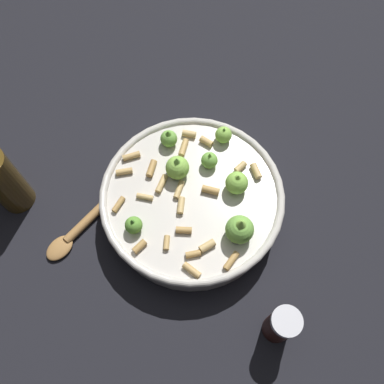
% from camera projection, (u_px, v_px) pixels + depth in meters
% --- Properties ---
extents(ground_plane, '(2.40, 2.40, 0.00)m').
position_uv_depth(ground_plane, '(192.00, 209.00, 0.74)').
color(ground_plane, black).
extents(cooking_pan, '(0.32, 0.32, 0.12)m').
position_uv_depth(cooking_pan, '(193.00, 200.00, 0.70)').
color(cooking_pan, beige).
rests_on(cooking_pan, ground).
extents(pepper_shaker, '(0.05, 0.05, 0.09)m').
position_uv_depth(pepper_shaker, '(281.00, 325.00, 0.61)').
color(pepper_shaker, '#33140F').
rests_on(pepper_shaker, ground).
extents(olive_oil_bottle, '(0.06, 0.06, 0.19)m').
position_uv_depth(olive_oil_bottle, '(2.00, 180.00, 0.68)').
color(olive_oil_bottle, '#4C3814').
rests_on(olive_oil_bottle, ground).
extents(wooden_spoon, '(0.18, 0.16, 0.02)m').
position_uv_depth(wooden_spoon, '(89.00, 219.00, 0.72)').
color(wooden_spoon, '#9E703D').
rests_on(wooden_spoon, ground).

